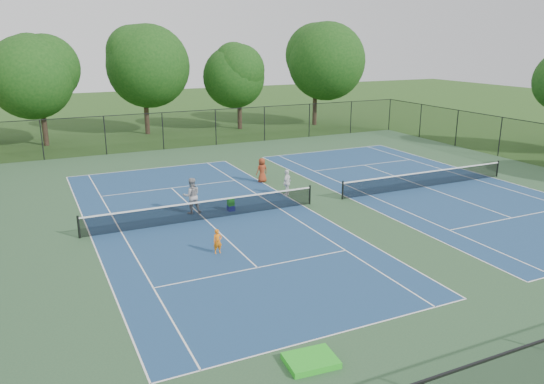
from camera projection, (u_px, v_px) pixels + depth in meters
name	position (u px, v px, depth m)	size (l,w,h in m)	color
ground	(326.00, 202.00, 29.28)	(140.00, 140.00, 0.00)	#234716
court_pad	(326.00, 202.00, 29.28)	(36.00, 36.00, 0.01)	#2A4B31
tennis_court_left	(205.00, 218.00, 26.36)	(12.00, 23.83, 1.07)	navy
tennis_court_right	(425.00, 186.00, 32.14)	(12.00, 23.83, 1.07)	navy
perimeter_fence	(327.00, 174.00, 28.83)	(36.08, 36.08, 3.02)	black
tree_back_a	(38.00, 72.00, 43.05)	(6.80, 6.80, 9.15)	#2D2116
tree_back_b	(143.00, 62.00, 48.34)	(7.60, 7.60, 10.03)	#2D2116
tree_back_c	(239.00, 73.00, 51.49)	(6.00, 6.00, 8.40)	#2D2116
tree_back_d	(316.00, 58.00, 53.55)	(7.80, 7.80, 10.37)	#2D2116
child_player	(218.00, 241.00, 22.12)	(0.39, 0.25, 1.06)	orange
instructor	(192.00, 196.00, 27.11)	(0.92, 0.71, 1.88)	#98989B
bystander_a	(287.00, 182.00, 30.31)	(0.89, 0.37, 1.52)	white
bystander_c	(262.00, 170.00, 33.08)	(0.75, 0.49, 1.54)	maroon
ball_crate	(231.00, 208.00, 27.73)	(0.34, 0.33, 0.29)	navy
ball_hopper	(231.00, 202.00, 27.64)	(0.33, 0.28, 0.38)	green
green_tarp	(311.00, 361.00, 14.68)	(1.40, 1.06, 0.18)	green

